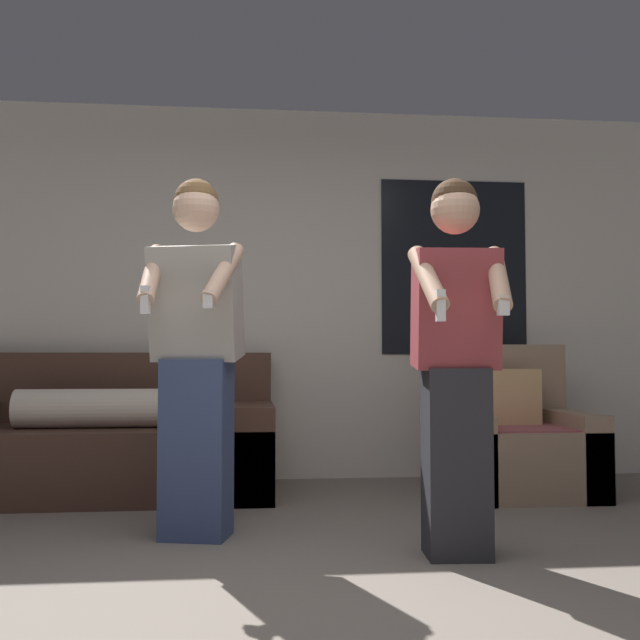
{
  "coord_description": "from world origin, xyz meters",
  "views": [
    {
      "loc": [
        -0.26,
        -2.6,
        0.88
      ],
      "look_at": [
        0.1,
        0.9,
        1.05
      ],
      "focal_mm": 42.0,
      "sensor_mm": 36.0,
      "label": 1
    }
  ],
  "objects_px": {
    "person_left": "(196,352)",
    "person_right": "(456,359)",
    "armchair": "(513,444)",
    "couch": "(111,445)"
  },
  "relations": [
    {
      "from": "person_left",
      "to": "person_right",
      "type": "xyz_separation_m",
      "value": [
        1.17,
        -0.46,
        -0.03
      ]
    },
    {
      "from": "armchair",
      "to": "person_right",
      "type": "bearing_deg",
      "value": -118.34
    },
    {
      "from": "armchair",
      "to": "person_right",
      "type": "xyz_separation_m",
      "value": [
        -0.81,
        -1.5,
        0.55
      ]
    },
    {
      "from": "armchair",
      "to": "person_left",
      "type": "height_order",
      "value": "person_left"
    },
    {
      "from": "couch",
      "to": "person_right",
      "type": "xyz_separation_m",
      "value": [
        1.78,
        -1.69,
        0.55
      ]
    },
    {
      "from": "couch",
      "to": "armchair",
      "type": "bearing_deg",
      "value": -4.34
    },
    {
      "from": "couch",
      "to": "person_left",
      "type": "height_order",
      "value": "person_left"
    },
    {
      "from": "person_left",
      "to": "person_right",
      "type": "distance_m",
      "value": 1.26
    },
    {
      "from": "person_left",
      "to": "couch",
      "type": "bearing_deg",
      "value": 116.3
    },
    {
      "from": "person_left",
      "to": "person_right",
      "type": "height_order",
      "value": "person_left"
    }
  ]
}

